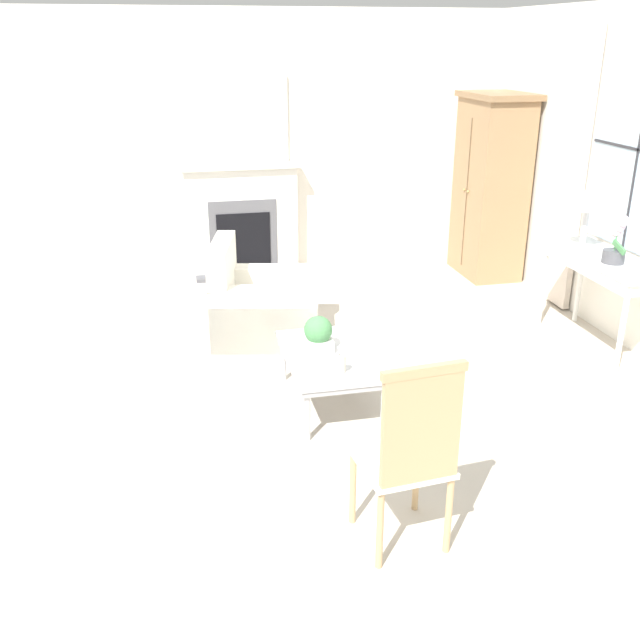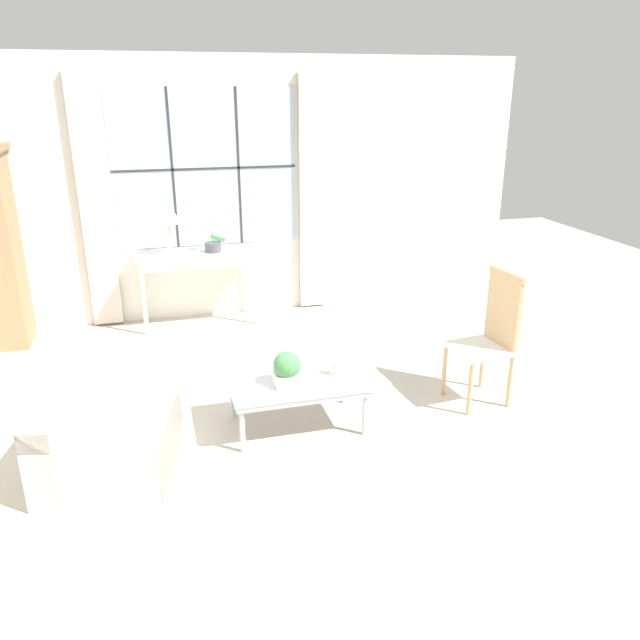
% 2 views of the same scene
% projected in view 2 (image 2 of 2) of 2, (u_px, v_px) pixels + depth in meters
% --- Properties ---
extents(ground_plane, '(14.00, 14.00, 0.00)m').
position_uv_depth(ground_plane, '(261.00, 448.00, 4.54)').
color(ground_plane, '#BCB2A3').
extents(wall_back_windowed, '(7.20, 0.14, 2.80)m').
position_uv_depth(wall_back_windowed, '(207.00, 191.00, 6.78)').
color(wall_back_windowed, white).
rests_on(wall_back_windowed, ground_plane).
extents(console_table, '(1.28, 0.45, 0.82)m').
position_uv_depth(console_table, '(198.00, 260.00, 6.69)').
color(console_table, white).
rests_on(console_table, ground_plane).
extents(table_lamp, '(0.30, 0.30, 0.53)m').
position_uv_depth(table_lamp, '(167.00, 216.00, 6.40)').
color(table_lamp, silver).
rests_on(table_lamp, console_table).
extents(potted_orchid, '(0.22, 0.18, 0.40)m').
position_uv_depth(potted_orchid, '(213.00, 237.00, 6.60)').
color(potted_orchid, '#4C4C51').
rests_on(potted_orchid, console_table).
extents(armchair_upholstered, '(0.99, 1.06, 0.88)m').
position_uv_depth(armchair_upholstered, '(108.00, 438.00, 4.14)').
color(armchair_upholstered, silver).
rests_on(armchair_upholstered, ground_plane).
extents(side_chair_wooden, '(0.48, 0.48, 1.10)m').
position_uv_depth(side_chair_wooden, '(492.00, 331.00, 5.06)').
color(side_chair_wooden, white).
rests_on(side_chair_wooden, ground_plane).
extents(coffee_table, '(1.02, 0.63, 0.40)m').
position_uv_depth(coffee_table, '(296.00, 384.00, 4.72)').
color(coffee_table, '#BCBCC1').
rests_on(coffee_table, ground_plane).
extents(potted_plant_small, '(0.20, 0.20, 0.26)m').
position_uv_depth(potted_plant_small, '(287.00, 369.00, 4.58)').
color(potted_plant_small, white).
rests_on(potted_plant_small, coffee_table).
extents(pillar_candle, '(0.12, 0.12, 0.14)m').
position_uv_depth(pillar_candle, '(337.00, 367.00, 4.75)').
color(pillar_candle, silver).
rests_on(pillar_candle, coffee_table).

